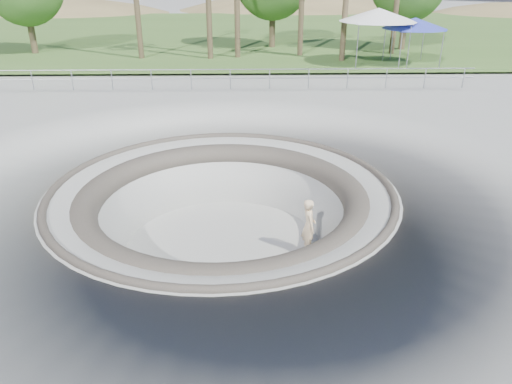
# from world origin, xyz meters

# --- Properties ---
(ground) EXTENTS (180.00, 180.00, 0.00)m
(ground) POSITION_xyz_m (0.00, 0.00, 0.00)
(ground) COLOR #9F9F9A
(ground) RESTS_ON ground
(skate_bowl) EXTENTS (14.00, 14.00, 4.10)m
(skate_bowl) POSITION_xyz_m (0.00, 0.00, -1.83)
(skate_bowl) COLOR #9F9F9A
(skate_bowl) RESTS_ON ground
(grass_strip) EXTENTS (180.00, 36.00, 0.12)m
(grass_strip) POSITION_xyz_m (0.00, 34.00, 0.22)
(grass_strip) COLOR #3F6327
(grass_strip) RESTS_ON ground
(distant_hills) EXTENTS (103.20, 45.00, 28.60)m
(distant_hills) POSITION_xyz_m (3.78, 57.17, -7.02)
(distant_hills) COLOR brown
(distant_hills) RESTS_ON ground
(safety_railing) EXTENTS (25.00, 0.06, 1.03)m
(safety_railing) POSITION_xyz_m (0.00, 12.00, 0.69)
(safety_railing) COLOR gray
(safety_railing) RESTS_ON ground
(skateboard) EXTENTS (0.91, 0.52, 0.09)m
(skateboard) POSITION_xyz_m (2.56, -0.57, -1.83)
(skateboard) COLOR brown
(skateboard) RESTS_ON ground
(skater) EXTENTS (0.48, 0.66, 1.70)m
(skater) POSITION_xyz_m (2.56, -0.57, -0.96)
(skater) COLOR beige
(skater) RESTS_ON skateboard
(canopy_white) EXTENTS (6.58, 6.58, 3.33)m
(canopy_white) POSITION_xyz_m (8.85, 18.11, 3.19)
(canopy_white) COLOR gray
(canopy_white) RESTS_ON ground
(canopy_blue) EXTENTS (5.45, 5.45, 2.77)m
(canopy_blue) POSITION_xyz_m (11.10, 18.00, 2.71)
(canopy_blue) COLOR gray
(canopy_blue) RESTS_ON ground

